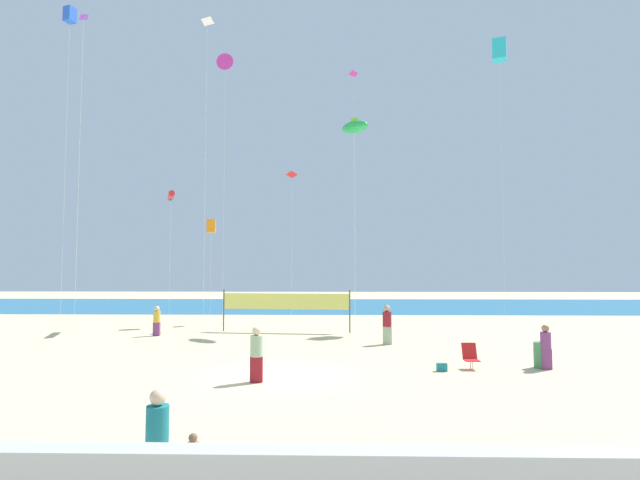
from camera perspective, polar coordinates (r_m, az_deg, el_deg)
ground_plane at (r=16.88m, az=-5.51°, el=-15.61°), size 120.00×120.00×0.00m
ocean_band at (r=48.19m, az=-0.96°, el=-7.67°), size 120.00×20.00×0.01m
mother_figure at (r=8.92m, az=-18.54°, el=-20.91°), size 0.37×0.37×1.61m
toddler_figure at (r=8.96m, az=-14.69°, el=-23.55°), size 0.20×0.20×0.88m
beachgoer_plum_shirt at (r=19.49m, az=24.95°, el=-11.14°), size 0.36×0.36×1.58m
beachgoer_maroon_shirt at (r=23.60m, az=7.87°, el=-9.66°), size 0.42×0.42×1.86m
beachgoer_mustard_shirt at (r=27.76m, az=-18.59°, el=-8.87°), size 0.36×0.36×1.59m
beachgoer_sage_shirt at (r=15.91m, az=-7.44°, el=-12.89°), size 0.40×0.40×1.76m
folding_beach_chair at (r=18.75m, az=17.21°, el=-12.79°), size 0.52×0.65×0.89m
trash_barrel at (r=19.72m, az=24.56°, el=-12.18°), size 0.56×0.56×0.92m
volleyball_net at (r=27.96m, az=-4.03°, el=-7.39°), size 7.33×0.73×2.40m
beach_handbag at (r=18.05m, az=14.09°, el=-14.26°), size 0.35×0.18×0.28m
kite_magenta_delta at (r=37.10m, az=-11.02°, el=19.66°), size 1.20×0.43×18.72m
kite_green_inflatable at (r=30.73m, az=4.09°, el=13.07°), size 2.02×2.16×12.89m
kite_blue_box at (r=35.33m, az=-27.26°, el=22.27°), size 0.71×0.71×19.20m
kite_orange_box at (r=32.33m, az=-12.64°, el=1.60°), size 0.62×0.62×6.80m
kite_red_tube at (r=31.46m, az=-17.05°, el=4.89°), size 1.20×2.50×8.24m
kite_white_diamond at (r=26.82m, az=-13.10°, el=22.78°), size 0.72×0.72×16.03m
kite_red_diamond at (r=35.35m, az=-3.32°, el=7.55°), size 0.63×0.63×10.63m
kite_cyan_box at (r=38.37m, az=20.29°, el=20.12°), size 1.17×1.17×19.51m
kite_magenta_diamond at (r=36.81m, az=3.96°, el=18.01°), size 0.61×0.62×17.81m
kite_violet_diamond at (r=26.89m, az=-26.07°, el=20.46°), size 0.40×0.39×15.49m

